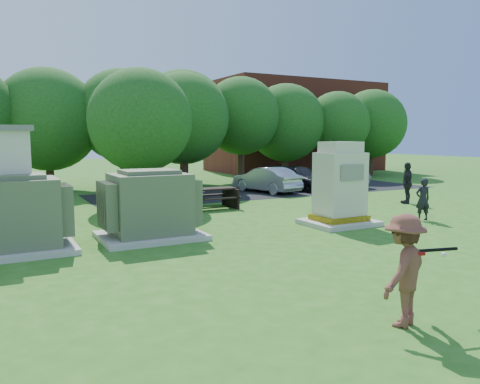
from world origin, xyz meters
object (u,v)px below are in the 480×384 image
car_silver_a (266,180)px  person_walking_right (407,183)px  generator_cabinet (340,189)px  car_white (170,184)px  person_by_generator (423,199)px  transformer_left (13,216)px  picnic_table (212,196)px  person_at_picnic (187,201)px  batter (404,270)px  car_dark (300,178)px  transformer_right (150,206)px  car_silver_b (331,176)px

car_silver_a → person_walking_right: bearing=103.8°
generator_cabinet → person_walking_right: bearing=23.4°
person_walking_right → car_white: person_walking_right is taller
generator_cabinet → car_white: size_ratio=0.75×
person_by_generator → car_silver_a: (-0.43, 10.33, -0.07)m
person_by_generator → car_silver_a: bearing=-70.9°
transformer_left → picnic_table: (7.81, 4.51, -0.42)m
person_walking_right → person_at_picnic: bearing=-60.6°
batter → car_white: 17.56m
person_walking_right → car_dark: person_walking_right is taller
transformer_left → picnic_table: transformer_left is taller
generator_cabinet → transformer_left: bearing=174.5°
transformer_right → picnic_table: transformer_right is taller
car_white → car_silver_a: (5.44, -0.47, 0.04)m
transformer_right → person_walking_right: transformer_right is taller
car_white → car_silver_a: size_ratio=0.91×
picnic_table → person_walking_right: 9.03m
car_white → car_dark: (7.80, -0.35, 0.01)m
transformer_left → person_at_picnic: 6.25m
car_silver_b → picnic_table: bearing=8.6°
generator_cabinet → car_dark: generator_cabinet is taller
picnic_table → person_at_picnic: bearing=-132.3°
car_silver_b → batter: bearing=37.8°
car_silver_b → transformer_left: bearing=10.9°
transformer_left → transformer_right: 3.70m
car_white → car_silver_a: bearing=-28.3°
car_silver_a → person_at_picnic: bearing=28.7°
batter → picnic_table: bearing=-122.3°
person_at_picnic → car_silver_b: bearing=-7.2°
generator_cabinet → person_at_picnic: (-4.36, 3.28, -0.53)m
transformer_left → car_white: 11.81m
generator_cabinet → person_by_generator: bearing=-13.0°
transformer_left → person_by_generator: (13.42, -1.73, -0.20)m
picnic_table → car_silver_b: 11.33m
transformer_right → person_by_generator: bearing=-10.1°
transformer_right → generator_cabinet: bearing=-8.6°
car_silver_a → car_silver_b: 5.15m
transformer_left → person_by_generator: 13.54m
person_by_generator → car_silver_b: bearing=-96.4°
car_white → generator_cabinet: bearing=-98.8°
generator_cabinet → car_white: bearing=104.6°
car_silver_a → car_dark: (2.36, 0.12, -0.03)m
car_white → car_silver_b: (10.55, 0.18, -0.02)m
person_walking_right → car_silver_a: person_walking_right is taller
person_walking_right → transformer_left: bearing=-51.4°
person_at_picnic → person_by_generator: bearing=-64.5°
picnic_table → car_silver_a: (5.19, 4.08, 0.15)m
person_by_generator → transformer_left: bearing=9.4°
car_white → picnic_table: bearing=-110.1°
transformer_right → person_at_picnic: (2.10, 2.31, -0.24)m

